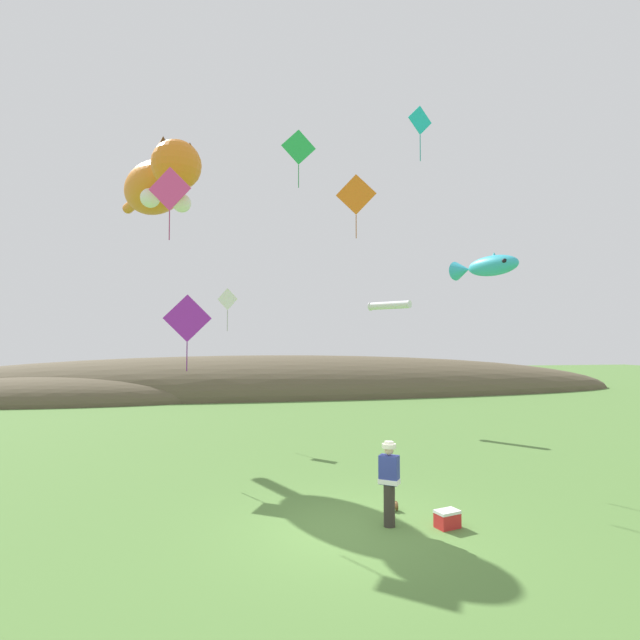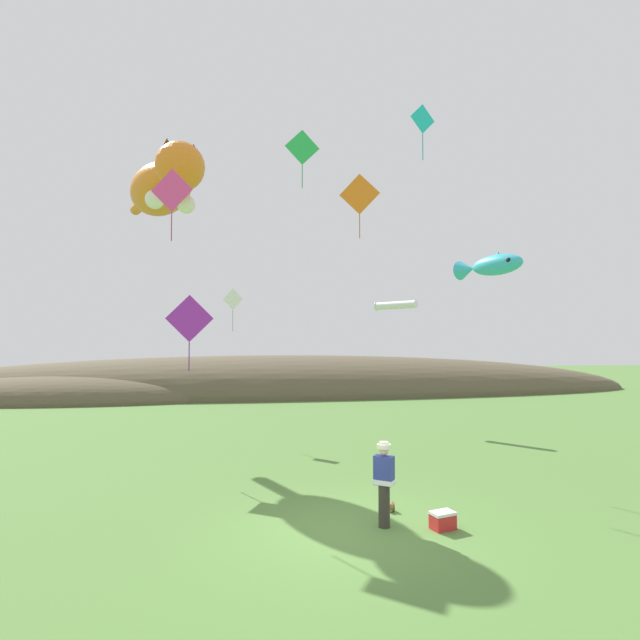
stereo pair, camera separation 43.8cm
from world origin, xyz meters
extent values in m
plane|color=#517A38|center=(0.00, 0.00, 0.00)|extent=(120.00, 120.00, 0.00)
ellipsoid|color=brown|center=(0.00, 26.85, 0.00)|extent=(56.73, 10.73, 5.59)
ellipsoid|color=brown|center=(-12.82, 24.39, 0.00)|extent=(23.16, 7.27, 3.41)
cylinder|color=#332D28|center=(0.77, 0.08, 0.44)|extent=(0.24, 0.24, 0.88)
cube|color=navy|center=(0.77, 0.08, 1.18)|extent=(0.46, 0.43, 0.60)
cube|color=white|center=(0.77, 0.08, 0.94)|extent=(0.49, 0.46, 0.10)
sphere|color=beige|center=(0.77, 0.08, 1.59)|extent=(0.20, 0.20, 0.20)
cylinder|color=silver|center=(0.77, 0.08, 1.68)|extent=(0.30, 0.30, 0.09)
cylinder|color=silver|center=(0.77, 0.08, 1.74)|extent=(0.20, 0.20, 0.07)
cylinder|color=olive|center=(1.18, 0.98, 0.11)|extent=(0.12, 0.16, 0.16)
cylinder|color=brown|center=(1.12, 0.98, 0.11)|extent=(0.02, 0.22, 0.22)
cylinder|color=brown|center=(1.24, 0.98, 0.11)|extent=(0.02, 0.22, 0.22)
cube|color=red|center=(1.94, -0.21, 0.15)|extent=(0.55, 0.44, 0.30)
cube|color=white|center=(1.94, -0.21, 0.33)|extent=(0.56, 0.45, 0.06)
ellipsoid|color=orange|center=(-5.46, 9.82, 9.81)|extent=(3.58, 4.52, 1.91)
ellipsoid|color=white|center=(-5.38, 9.65, 9.47)|extent=(2.14, 2.85, 1.05)
sphere|color=orange|center=(-4.43, 7.57, 10.00)|extent=(1.72, 1.72, 1.72)
cone|color=#522A0A|center=(-4.00, 7.76, 10.63)|extent=(0.81, 0.81, 0.57)
cone|color=#522A0A|center=(-4.86, 7.37, 10.63)|extent=(0.81, 0.81, 0.57)
sphere|color=white|center=(-4.35, 8.79, 9.00)|extent=(0.69, 0.69, 0.69)
sphere|color=white|center=(-5.40, 8.30, 9.00)|extent=(0.69, 0.69, 0.69)
cylinder|color=orange|center=(-6.74, 12.60, 9.91)|extent=(1.29, 2.10, 0.46)
ellipsoid|color=#33B2CC|center=(6.34, 5.59, 6.48)|extent=(1.48, 2.13, 0.70)
cone|color=#33B2CC|center=(5.82, 6.80, 6.48)|extent=(0.90, 0.87, 0.70)
cone|color=#33B2CC|center=(6.36, 5.53, 6.78)|extent=(0.43, 0.43, 0.33)
sphere|color=black|center=(6.37, 4.90, 6.54)|extent=(0.16, 0.16, 0.16)
cylinder|color=white|center=(4.87, 12.38, 5.56)|extent=(1.66, 1.93, 0.36)
torus|color=white|center=(4.18, 13.24, 5.56)|extent=(0.38, 0.32, 0.44)
cube|color=green|center=(0.01, 8.67, 11.38)|extent=(1.37, 0.14, 1.38)
cylinder|color=black|center=(0.01, 8.68, 11.38)|extent=(0.92, 0.10, 0.02)
cube|color=#1A7C35|center=(0.01, 8.67, 10.24)|extent=(0.03, 0.01, 0.90)
cube|color=white|center=(-2.66, 11.29, 5.66)|extent=(0.84, 0.45, 0.94)
cylinder|color=black|center=(-2.66, 11.31, 5.66)|extent=(0.57, 0.30, 0.02)
cube|color=#A9A9A9|center=(-2.66, 11.29, 4.74)|extent=(0.03, 0.02, 0.90)
cube|color=#E53F8C|center=(-4.40, 5.54, 8.55)|extent=(1.31, 0.41, 1.37)
cylinder|color=black|center=(-4.40, 5.55, 8.55)|extent=(0.88, 0.28, 0.02)
cube|color=#A02C62|center=(-4.40, 5.54, 7.42)|extent=(0.03, 0.02, 0.90)
cube|color=purple|center=(-3.86, 5.77, 4.59)|extent=(1.48, 0.05, 1.48)
cylinder|color=black|center=(-3.86, 5.79, 4.59)|extent=(1.00, 0.04, 0.02)
cube|color=#6B1A7C|center=(-3.86, 5.77, 3.40)|extent=(0.03, 0.01, 0.90)
cube|color=orange|center=(2.11, 7.95, 9.43)|extent=(1.46, 0.57, 1.55)
cylinder|color=black|center=(2.11, 7.96, 9.43)|extent=(0.98, 0.38, 0.02)
cube|color=#A95011|center=(2.11, 7.95, 8.20)|extent=(0.03, 0.02, 0.90)
cube|color=#19BFBF|center=(3.71, 5.52, 11.34)|extent=(0.96, 0.32, 1.00)
cylinder|color=black|center=(3.71, 5.53, 11.34)|extent=(0.65, 0.22, 0.02)
cube|color=#118585|center=(3.71, 5.52, 10.39)|extent=(0.03, 0.02, 0.90)
camera|label=1|loc=(-2.58, -10.13, 3.92)|focal=28.00mm
camera|label=2|loc=(-2.14, -10.21, 3.92)|focal=28.00mm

